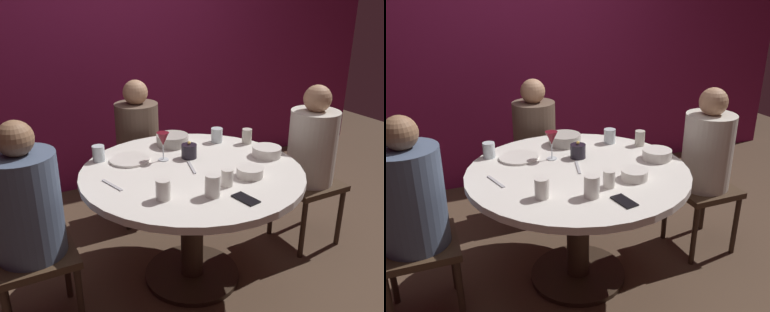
{
  "view_description": "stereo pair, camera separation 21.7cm",
  "coord_description": "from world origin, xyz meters",
  "views": [
    {
      "loc": [
        -1.02,
        -1.92,
        1.69
      ],
      "look_at": [
        0.0,
        0.0,
        0.83
      ],
      "focal_mm": 38.37,
      "sensor_mm": 36.0,
      "label": 1
    },
    {
      "loc": [
        -0.82,
        -2.02,
        1.69
      ],
      "look_at": [
        0.0,
        0.0,
        0.83
      ],
      "focal_mm": 38.37,
      "sensor_mm": 36.0,
      "label": 2
    }
  ],
  "objects": [
    {
      "name": "dining_table",
      "position": [
        0.0,
        0.0,
        0.59
      ],
      "size": [
        1.29,
        1.29,
        0.75
      ],
      "color": "silver",
      "rests_on": "ground"
    },
    {
      "name": "bowl_small_white",
      "position": [
        0.07,
        0.42,
        0.78
      ],
      "size": [
        0.21,
        0.21,
        0.07
      ],
      "primitive_type": "cylinder",
      "color": "#B2ADA3",
      "rests_on": "dining_table"
    },
    {
      "name": "cup_near_candle",
      "position": [
        0.06,
        -0.28,
        0.79
      ],
      "size": [
        0.06,
        0.06,
        0.09
      ],
      "primitive_type": "cylinder",
      "color": "silver",
      "rests_on": "dining_table"
    },
    {
      "name": "cell_phone",
      "position": [
        0.06,
        -0.46,
        0.75
      ],
      "size": [
        0.09,
        0.15,
        0.01
      ],
      "primitive_type": "cube",
      "rotation": [
        0.0,
        0.0,
        0.18
      ],
      "color": "black",
      "rests_on": "dining_table"
    },
    {
      "name": "seated_diner_right",
      "position": [
        0.92,
        0.0,
        0.71
      ],
      "size": [
        0.4,
        0.4,
        1.15
      ],
      "rotation": [
        0.0,
        0.0,
        3.14
      ],
      "color": "#3F2D1E",
      "rests_on": "ground"
    },
    {
      "name": "back_wall",
      "position": [
        0.0,
        1.66,
        1.3
      ],
      "size": [
        6.0,
        0.1,
        2.6
      ],
      "primitive_type": "cube",
      "color": "maroon",
      "rests_on": "ground"
    },
    {
      "name": "cup_far_edge",
      "position": [
        -0.3,
        -0.27,
        0.8
      ],
      "size": [
        0.07,
        0.07,
        0.1
      ],
      "primitive_type": "cylinder",
      "color": "silver",
      "rests_on": "dining_table"
    },
    {
      "name": "fork_near_plate",
      "position": [
        -0.48,
        -0.0,
        0.75
      ],
      "size": [
        0.06,
        0.18,
        0.01
      ],
      "primitive_type": "cube",
      "rotation": [
        0.0,
        0.0,
        0.28
      ],
      "color": "#B7B7BC",
      "rests_on": "dining_table"
    },
    {
      "name": "knife_near_plate",
      "position": [
        0.01,
        0.01,
        0.75
      ],
      "size": [
        0.06,
        0.18,
        0.01
      ],
      "primitive_type": "cube",
      "rotation": [
        0.0,
        0.0,
        -0.27
      ],
      "color": "#B7B7BC",
      "rests_on": "dining_table"
    },
    {
      "name": "cup_beside_wine",
      "position": [
        -0.44,
        0.37,
        0.79
      ],
      "size": [
        0.07,
        0.07,
        0.1
      ],
      "primitive_type": "cylinder",
      "color": "silver",
      "rests_on": "dining_table"
    },
    {
      "name": "candle_holder",
      "position": [
        0.07,
        0.16,
        0.79
      ],
      "size": [
        0.1,
        0.1,
        0.11
      ],
      "color": "black",
      "rests_on": "dining_table"
    },
    {
      "name": "wine_glass",
      "position": [
        -0.09,
        0.2,
        0.87
      ],
      "size": [
        0.08,
        0.08,
        0.18
      ],
      "color": "silver",
      "rests_on": "dining_table"
    },
    {
      "name": "bowl_serving_large",
      "position": [
        0.51,
        -0.04,
        0.78
      ],
      "size": [
        0.18,
        0.18,
        0.06
      ],
      "primitive_type": "cylinder",
      "color": "silver",
      "rests_on": "dining_table"
    },
    {
      "name": "cup_center_front",
      "position": [
        -0.07,
        -0.35,
        0.8
      ],
      "size": [
        0.08,
        0.08,
        0.11
      ],
      "primitive_type": "cylinder",
      "color": "silver",
      "rests_on": "dining_table"
    },
    {
      "name": "dinner_plate",
      "position": [
        -0.28,
        0.29,
        0.75
      ],
      "size": [
        0.24,
        0.24,
        0.01
      ],
      "primitive_type": "cylinder",
      "color": "silver",
      "rests_on": "dining_table"
    },
    {
      "name": "bowl_salad_center",
      "position": [
        0.23,
        -0.24,
        0.77
      ],
      "size": [
        0.15,
        0.15,
        0.05
      ],
      "primitive_type": "cylinder",
      "color": "silver",
      "rests_on": "dining_table"
    },
    {
      "name": "cup_by_left_diner",
      "position": [
        0.37,
        0.33,
        0.8
      ],
      "size": [
        0.08,
        0.08,
        0.1
      ],
      "primitive_type": "cylinder",
      "color": "silver",
      "rests_on": "dining_table"
    },
    {
      "name": "cup_by_right_diner",
      "position": [
        0.53,
        0.21,
        0.8
      ],
      "size": [
        0.07,
        0.07,
        0.1
      ],
      "primitive_type": "cylinder",
      "color": "beige",
      "rests_on": "dining_table"
    },
    {
      "name": "seated_diner_back",
      "position": [
        0.0,
        0.89,
        0.69
      ],
      "size": [
        0.4,
        0.4,
        1.11
      ],
      "rotation": [
        0.0,
        0.0,
        4.71
      ],
      "color": "#3F2D1E",
      "rests_on": "ground"
    },
    {
      "name": "ground_plane",
      "position": [
        0.0,
        0.0,
        0.0
      ],
      "size": [
        8.0,
        8.0,
        0.0
      ],
      "primitive_type": "plane",
      "color": "#4C3828"
    },
    {
      "name": "seated_diner_left",
      "position": [
        -0.91,
        0.0,
        0.72
      ],
      "size": [
        0.4,
        0.4,
        1.16
      ],
      "rotation": [
        0.0,
        0.0,
        6.28
      ],
      "color": "#3F2D1E",
      "rests_on": "ground"
    }
  ]
}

